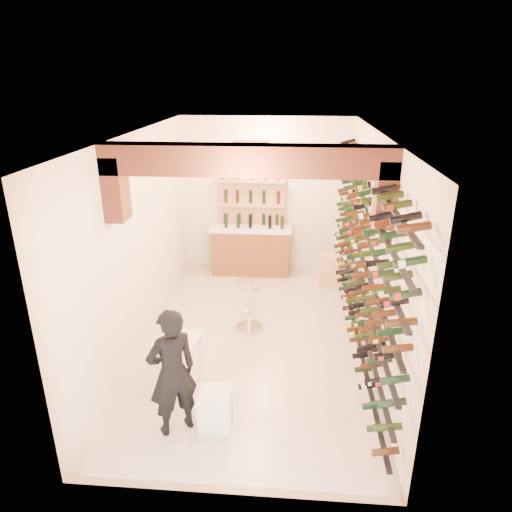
{
  "coord_description": "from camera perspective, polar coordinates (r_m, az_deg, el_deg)",
  "views": [
    {
      "loc": [
        0.54,
        -6.45,
        3.96
      ],
      "look_at": [
        0.0,
        0.3,
        1.3
      ],
      "focal_mm": 32.55,
      "sensor_mm": 36.0,
      "label": 1
    }
  ],
  "objects": [
    {
      "name": "crate_upper",
      "position": [
        9.35,
        9.52,
        -0.67
      ],
      "size": [
        0.54,
        0.41,
        0.29
      ],
      "primitive_type": "cube",
      "rotation": [
        0.0,
        0.0,
        -0.15
      ],
      "color": "#E8B37F",
      "rests_on": "crate_lower"
    },
    {
      "name": "tasting_table",
      "position": [
        6.26,
        -9.59,
        -11.03
      ],
      "size": [
        0.61,
        0.61,
        0.93
      ],
      "rotation": [
        0.0,
        0.0,
        -0.17
      ],
      "color": "white",
      "rests_on": "ground"
    },
    {
      "name": "room_shell",
      "position": [
        6.44,
        -0.4,
        6.07
      ],
      "size": [
        3.52,
        6.02,
        3.21
      ],
      "color": "white",
      "rests_on": "ground"
    },
    {
      "name": "back_shelving",
      "position": [
        9.78,
        -0.55,
        4.86
      ],
      "size": [
        1.4,
        0.31,
        2.73
      ],
      "color": "tan",
      "rests_on": "ground"
    },
    {
      "name": "person",
      "position": [
        5.52,
        -10.27,
        -13.9
      ],
      "size": [
        0.7,
        0.65,
        1.6
      ],
      "primitive_type": "imported",
      "rotation": [
        0.0,
        0.0,
        3.75
      ],
      "color": "black",
      "rests_on": "ground"
    },
    {
      "name": "white_stool",
      "position": [
        5.84,
        -5.02,
        -18.19
      ],
      "size": [
        0.4,
        0.4,
        0.48
      ],
      "primitive_type": "cube",
      "rotation": [
        0.0,
        0.0,
        0.03
      ],
      "color": "white",
      "rests_on": "ground"
    },
    {
      "name": "ground",
      "position": [
        7.59,
        -0.18,
        -10.01
      ],
      "size": [
        6.0,
        6.0,
        0.0
      ],
      "primitive_type": "plane",
      "color": "beige",
      "rests_on": "ground"
    },
    {
      "name": "back_counter",
      "position": [
        9.76,
        -0.66,
        0.88
      ],
      "size": [
        1.7,
        0.62,
        1.29
      ],
      "color": "brown",
      "rests_on": "ground"
    },
    {
      "name": "wine_rack",
      "position": [
        6.96,
        12.47,
        0.64
      ],
      "size": [
        0.32,
        5.7,
        2.56
      ],
      "color": "black",
      "rests_on": "ground"
    },
    {
      "name": "chrome_barstool",
      "position": [
        7.64,
        -0.83,
        -5.64
      ],
      "size": [
        0.43,
        0.43,
        0.83
      ],
      "rotation": [
        0.0,
        0.0,
        -0.3
      ],
      "color": "silver",
      "rests_on": "ground"
    },
    {
      "name": "crate_lower",
      "position": [
        9.47,
        9.4,
        -2.44
      ],
      "size": [
        0.6,
        0.44,
        0.34
      ],
      "primitive_type": "cube",
      "rotation": [
        0.0,
        0.0,
        0.08
      ],
      "color": "#E8B37F",
      "rests_on": "ground"
    }
  ]
}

